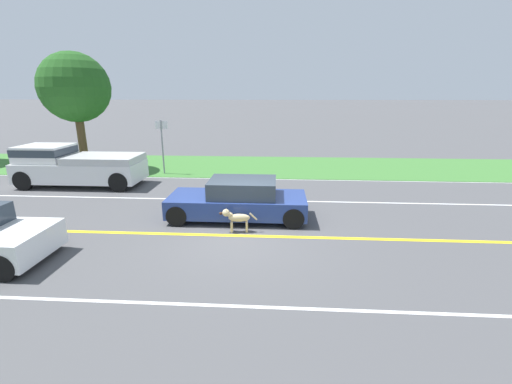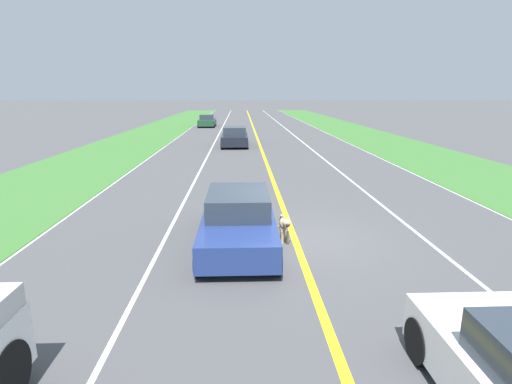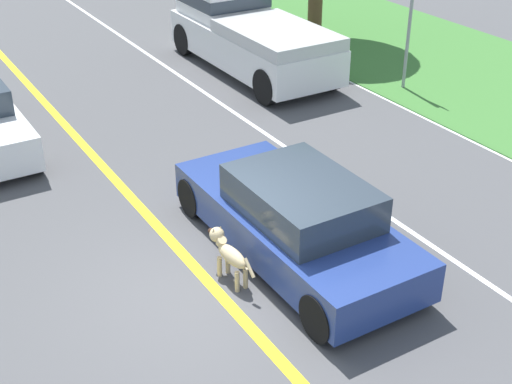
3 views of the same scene
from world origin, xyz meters
name	(u,v)px [view 1 (image 1 of 3)]	position (x,y,z in m)	size (l,w,h in m)	color
ground_plane	(238,236)	(0.00, 0.00, 0.00)	(400.00, 400.00, 0.00)	#4C4C4F
centre_divider_line	(238,236)	(0.00, 0.00, 0.00)	(0.18, 160.00, 0.01)	yellow
lane_edge_line_right	(254,179)	(7.00, 0.00, 0.00)	(0.14, 160.00, 0.01)	white
lane_dash_same_dir	(248,200)	(3.50, 0.00, 0.00)	(0.10, 160.00, 0.01)	white
lane_dash_oncoming	(219,305)	(-3.50, 0.00, 0.00)	(0.10, 160.00, 0.01)	white
grass_verge_right	(258,166)	(10.00, 0.00, 0.01)	(6.00, 160.00, 0.03)	#3D7533
ego_car	(239,200)	(1.51, 0.14, 0.63)	(1.87, 4.57, 1.35)	navy
dog	(236,218)	(0.30, 0.10, 0.46)	(0.29, 1.16, 0.75)	#D1B784
pickup_truck	(75,165)	(5.31, 8.03, 0.94)	(2.08, 5.47, 1.84)	silver
roadside_tree_right_near	(75,88)	(8.35, 9.33, 4.34)	(3.52, 3.52, 6.13)	brown
street_sign	(162,141)	(7.82, 4.78, 1.74)	(0.11, 0.64, 2.80)	gray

